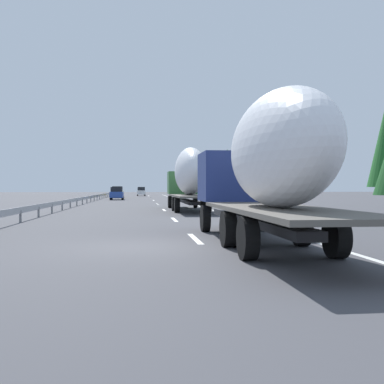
{
  "coord_description": "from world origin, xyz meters",
  "views": [
    {
      "loc": [
        -13.17,
        0.05,
        1.72
      ],
      "look_at": [
        16.83,
        -3.41,
        1.44
      ],
      "focal_mm": 42.39,
      "sensor_mm": 36.0,
      "label": 1
    }
  ],
  "objects": [
    {
      "name": "lane_stripe_8",
      "position": [
        80.56,
        -1.8,
        0.0
      ],
      "size": [
        3.2,
        0.2,
        0.01
      ],
      "primitive_type": "cube",
      "color": "white",
      "rests_on": "ground_plane"
    },
    {
      "name": "road_sign",
      "position": [
        44.86,
        -6.7,
        2.2
      ],
      "size": [
        0.1,
        0.9,
        3.18
      ],
      "color": "gray",
      "rests_on": "ground_plane"
    },
    {
      "name": "ground_plane",
      "position": [
        40.0,
        0.0,
        0.0
      ],
      "size": [
        260.0,
        260.0,
        0.0
      ],
      "primitive_type": "plane",
      "color": "#424247"
    },
    {
      "name": "lane_stripe_6",
      "position": [
        66.59,
        -1.8,
        0.0
      ],
      "size": [
        3.2,
        0.2,
        0.01
      ],
      "primitive_type": "cube",
      "color": "white",
      "rests_on": "ground_plane"
    },
    {
      "name": "lane_stripe_1",
      "position": [
        11.2,
        -1.8,
        0.0
      ],
      "size": [
        3.2,
        0.2,
        0.01
      ],
      "primitive_type": "cube",
      "color": "white",
      "rests_on": "ground_plane"
    },
    {
      "name": "lane_stripe_7",
      "position": [
        67.03,
        -1.8,
        0.0
      ],
      "size": [
        3.2,
        0.2,
        0.01
      ],
      "primitive_type": "cube",
      "color": "white",
      "rests_on": "ground_plane"
    },
    {
      "name": "guardrail_median",
      "position": [
        43.0,
        6.0,
        0.58
      ],
      "size": [
        94.0,
        0.1,
        0.76
      ],
      "color": "#9EA0A5",
      "rests_on": "ground_plane"
    },
    {
      "name": "car_white_van",
      "position": [
        83.92,
        -0.23,
        0.95
      ],
      "size": [
        4.22,
        1.76,
        1.89
      ],
      "color": "white",
      "rests_on": "ground_plane"
    },
    {
      "name": "edge_line_right",
      "position": [
        45.0,
        -5.5,
        0.0
      ],
      "size": [
        110.0,
        0.2,
        0.01
      ],
      "primitive_type": "cube",
      "color": "white",
      "rests_on": "ground_plane"
    },
    {
      "name": "lane_stripe_9",
      "position": [
        86.58,
        -1.8,
        0.0
      ],
      "size": [
        3.2,
        0.2,
        0.01
      ],
      "primitive_type": "cube",
      "color": "white",
      "rests_on": "ground_plane"
    },
    {
      "name": "lane_stripe_3",
      "position": [
        34.07,
        -1.8,
        0.0
      ],
      "size": [
        3.2,
        0.2,
        0.01
      ],
      "primitive_type": "cube",
      "color": "white",
      "rests_on": "ground_plane"
    },
    {
      "name": "tree_2",
      "position": [
        48.0,
        -11.89,
        4.38
      ],
      "size": [
        3.92,
        3.92,
        7.02
      ],
      "color": "#472D19",
      "rests_on": "ground_plane"
    },
    {
      "name": "truck_trailing",
      "position": [
        -0.29,
        -3.6,
        2.42
      ],
      "size": [
        12.98,
        2.55,
        4.27
      ],
      "color": "navy",
      "rests_on": "ground_plane"
    },
    {
      "name": "lane_stripe_2",
      "position": [
        21.76,
        -1.8,
        0.0
      ],
      "size": [
        3.2,
        0.2,
        0.01
      ],
      "primitive_type": "cube",
      "color": "white",
      "rests_on": "ground_plane"
    },
    {
      "name": "lane_stripe_0",
      "position": [
        2.0,
        -1.8,
        0.0
      ],
      "size": [
        3.2,
        0.2,
        0.01
      ],
      "primitive_type": "cube",
      "color": "white",
      "rests_on": "ground_plane"
    },
    {
      "name": "lane_stripe_5",
      "position": [
        48.75,
        -1.8,
        0.0
      ],
      "size": [
        3.2,
        0.2,
        0.01
      ],
      "primitive_type": "cube",
      "color": "white",
      "rests_on": "ground_plane"
    },
    {
      "name": "truck_lead",
      "position": [
        20.74,
        -3.6,
        2.6
      ],
      "size": [
        13.93,
        2.55,
        4.65
      ],
      "color": "#387038",
      "rests_on": "ground_plane"
    },
    {
      "name": "tree_3",
      "position": [
        27.3,
        -9.95,
        4.53
      ],
      "size": [
        3.97,
        3.97,
        7.2
      ],
      "color": "#472D19",
      "rests_on": "ground_plane"
    },
    {
      "name": "car_yellow_coupe",
      "position": [
        65.16,
        3.84,
        0.98
      ],
      "size": [
        4.67,
        1.91,
        1.96
      ],
      "color": "gold",
      "rests_on": "ground_plane"
    },
    {
      "name": "lane_stripe_4",
      "position": [
        35.44,
        -1.8,
        0.0
      ],
      "size": [
        3.2,
        0.2,
        0.01
      ],
      "primitive_type": "cube",
      "color": "white",
      "rests_on": "ground_plane"
    },
    {
      "name": "car_blue_sedan",
      "position": [
        52.55,
        3.34,
        0.93
      ],
      "size": [
        4.5,
        1.85,
        1.83
      ],
      "color": "#28479E",
      "rests_on": "ground_plane"
    }
  ]
}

